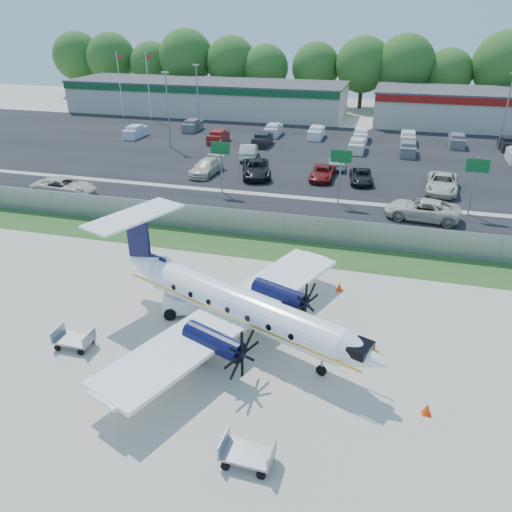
% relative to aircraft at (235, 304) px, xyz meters
% --- Properties ---
extents(ground, '(170.00, 170.00, 0.00)m').
position_rel_aircraft_xyz_m(ground, '(-0.27, -0.92, -2.00)').
color(ground, beige).
rests_on(ground, ground).
extents(grass_verge, '(170.00, 4.00, 0.02)m').
position_rel_aircraft_xyz_m(grass_verge, '(-0.27, 11.08, -2.00)').
color(grass_verge, '#2D561E').
rests_on(grass_verge, ground).
extents(access_road, '(170.00, 8.00, 0.02)m').
position_rel_aircraft_xyz_m(access_road, '(-0.27, 18.08, -1.99)').
color(access_road, black).
rests_on(access_road, ground).
extents(parking_lot, '(170.00, 32.00, 0.02)m').
position_rel_aircraft_xyz_m(parking_lot, '(-0.27, 39.08, -1.99)').
color(parking_lot, black).
rests_on(parking_lot, ground).
extents(perimeter_fence, '(120.00, 0.06, 1.99)m').
position_rel_aircraft_xyz_m(perimeter_fence, '(-0.27, 13.08, -1.00)').
color(perimeter_fence, gray).
rests_on(perimeter_fence, ground).
extents(building_west, '(46.40, 12.40, 5.24)m').
position_rel_aircraft_xyz_m(building_west, '(-24.27, 61.06, 0.63)').
color(building_west, beige).
rests_on(building_west, ground).
extents(sign_left, '(1.80, 0.26, 5.00)m').
position_rel_aircraft_xyz_m(sign_left, '(-8.27, 21.99, 1.61)').
color(sign_left, gray).
rests_on(sign_left, ground).
extents(sign_mid, '(1.80, 0.26, 5.00)m').
position_rel_aircraft_xyz_m(sign_mid, '(2.73, 21.99, 1.61)').
color(sign_mid, gray).
rests_on(sign_mid, ground).
extents(sign_right, '(1.80, 0.26, 5.00)m').
position_rel_aircraft_xyz_m(sign_right, '(13.73, 21.99, 1.61)').
color(sign_right, gray).
rests_on(sign_right, ground).
extents(flagpole_west, '(1.06, 0.12, 10.00)m').
position_rel_aircraft_xyz_m(flagpole_west, '(-36.19, 54.08, 3.64)').
color(flagpole_west, white).
rests_on(flagpole_west, ground).
extents(flagpole_east, '(1.06, 0.12, 10.00)m').
position_rel_aircraft_xyz_m(flagpole_east, '(-31.19, 54.08, 3.64)').
color(flagpole_east, white).
rests_on(flagpole_east, ground).
extents(light_pole_nw, '(0.90, 0.35, 9.09)m').
position_rel_aircraft_xyz_m(light_pole_nw, '(-20.27, 37.08, 3.23)').
color(light_pole_nw, gray).
rests_on(light_pole_nw, ground).
extents(light_pole_sw, '(0.90, 0.35, 9.09)m').
position_rel_aircraft_xyz_m(light_pole_sw, '(-20.27, 47.08, 3.23)').
color(light_pole_sw, gray).
rests_on(light_pole_sw, ground).
extents(light_pole_se, '(0.90, 0.35, 9.09)m').
position_rel_aircraft_xyz_m(light_pole_se, '(19.73, 47.08, 3.23)').
color(light_pole_se, gray).
rests_on(light_pole_se, ground).
extents(tree_line, '(112.00, 6.00, 14.00)m').
position_rel_aircraft_xyz_m(tree_line, '(-0.27, 73.08, -2.00)').
color(tree_line, '#295E1B').
rests_on(tree_line, ground).
extents(aircraft, '(16.80, 16.33, 5.19)m').
position_rel_aircraft_xyz_m(aircraft, '(0.00, 0.00, 0.00)').
color(aircraft, white).
rests_on(aircraft, ground).
extents(pushback_tug, '(3.27, 2.82, 1.55)m').
position_rel_aircraft_xyz_m(pushback_tug, '(-3.17, 1.76, -1.26)').
color(pushback_tug, white).
rests_on(pushback_tug, ground).
extents(baggage_cart_near, '(1.91, 1.17, 1.00)m').
position_rel_aircraft_xyz_m(baggage_cart_near, '(-7.66, -3.06, -1.54)').
color(baggage_cart_near, gray).
rests_on(baggage_cart_near, ground).
extents(baggage_cart_far, '(2.03, 1.26, 1.05)m').
position_rel_aircraft_xyz_m(baggage_cart_far, '(2.91, -7.76, -1.52)').
color(baggage_cart_far, gray).
rests_on(baggage_cart_far, ground).
extents(cone_nose, '(0.39, 0.39, 0.55)m').
position_rel_aircraft_xyz_m(cone_nose, '(9.56, -3.27, -1.74)').
color(cone_nose, '#FF3C08').
rests_on(cone_nose, ground).
extents(cone_starboard_wing, '(0.38, 0.38, 0.54)m').
position_rel_aircraft_xyz_m(cone_starboard_wing, '(4.72, 6.29, -1.75)').
color(cone_starboard_wing, '#FF3C08').
rests_on(cone_starboard_wing, ground).
extents(road_car_west, '(6.02, 2.81, 1.67)m').
position_rel_aircraft_xyz_m(road_car_west, '(-22.15, 17.42, -2.00)').
color(road_car_west, beige).
rests_on(road_car_west, ground).
extents(road_car_mid, '(6.26, 3.34, 1.67)m').
position_rel_aircraft_xyz_m(road_car_mid, '(9.84, 20.01, -2.00)').
color(road_car_mid, beige).
rests_on(road_car_mid, ground).
extents(parked_car_a, '(2.61, 5.58, 1.58)m').
position_rel_aircraft_xyz_m(parked_car_a, '(-11.77, 27.23, -2.00)').
color(parked_car_a, beige).
rests_on(parked_car_a, ground).
extents(parked_car_b, '(4.47, 6.62, 1.69)m').
position_rel_aircraft_xyz_m(parked_car_b, '(-6.50, 27.91, -2.00)').
color(parked_car_b, black).
rests_on(parked_car_b, ground).
extents(parked_car_c, '(2.33, 4.94, 1.36)m').
position_rel_aircraft_xyz_m(parked_car_c, '(0.30, 28.74, -2.00)').
color(parked_car_c, maroon).
rests_on(parked_car_c, ground).
extents(parked_car_d, '(2.80, 4.95, 1.31)m').
position_rel_aircraft_xyz_m(parked_car_d, '(4.24, 28.68, -2.00)').
color(parked_car_d, black).
rests_on(parked_car_d, ground).
extents(parked_car_e, '(3.28, 6.28, 1.69)m').
position_rel_aircraft_xyz_m(parked_car_e, '(11.86, 27.84, -2.00)').
color(parked_car_e, beige).
rests_on(parked_car_e, ground).
extents(parked_car_f, '(2.73, 5.39, 1.70)m').
position_rel_aircraft_xyz_m(parked_car_f, '(-9.25, 34.63, -2.00)').
color(parked_car_f, beige).
rests_on(parked_car_f, ground).
extents(parked_car_g, '(2.37, 4.64, 1.51)m').
position_rel_aircraft_xyz_m(parked_car_g, '(1.23, 33.31, -2.00)').
color(parked_car_g, silver).
rests_on(parked_car_g, ground).
extents(far_parking_rows, '(56.00, 10.00, 1.60)m').
position_rel_aircraft_xyz_m(far_parking_rows, '(-0.27, 44.08, -2.00)').
color(far_parking_rows, gray).
rests_on(far_parking_rows, ground).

